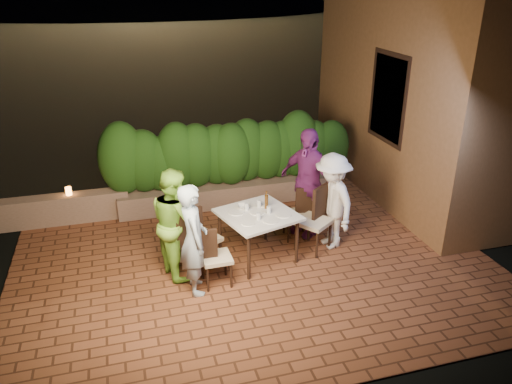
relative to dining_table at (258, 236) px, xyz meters
name	(u,v)px	position (x,y,z in m)	size (l,w,h in m)	color
ground	(256,268)	(-0.10, -0.24, -0.40)	(400.00, 400.00, 0.00)	black
terrace_floor	(247,254)	(-0.10, 0.26, -0.45)	(7.00, 6.00, 0.15)	brown
building_wall	(417,62)	(3.50, 1.76, 2.12)	(1.60, 5.00, 5.00)	brown
window_pane	(389,98)	(2.72, 1.26, 1.62)	(0.08, 1.00, 1.40)	black
window_frame	(389,98)	(2.71, 1.26, 1.62)	(0.06, 1.15, 1.55)	black
planter	(233,192)	(0.10, 2.06, -0.17)	(4.20, 0.55, 0.40)	#7D614F
hedge	(232,155)	(0.10, 2.06, 0.57)	(4.00, 0.70, 1.10)	#1C4312
parapet	(63,209)	(-2.90, 2.06, -0.12)	(2.20, 0.30, 0.50)	#7D614F
hill	(140,43)	(1.90, 59.76, -4.38)	(52.00, 40.00, 22.00)	black
dining_table	(258,236)	(0.00, 0.00, 0.00)	(1.01, 1.01, 0.75)	white
plate_nw	(248,223)	(-0.22, -0.27, 0.38)	(0.20, 0.20, 0.01)	white
plate_sw	(237,212)	(-0.29, 0.11, 0.38)	(0.23, 0.23, 0.01)	white
plate_ne	(284,215)	(0.34, -0.15, 0.38)	(0.23, 0.23, 0.01)	white
plate_se	(264,204)	(0.18, 0.26, 0.38)	(0.20, 0.20, 0.01)	white
plate_centre	(258,212)	(0.01, 0.04, 0.38)	(0.24, 0.24, 0.01)	white
plate_front	(271,220)	(0.11, -0.28, 0.38)	(0.23, 0.23, 0.01)	white
glass_nw	(258,216)	(-0.05, -0.19, 0.43)	(0.06, 0.06, 0.11)	silver
glass_sw	(247,207)	(-0.13, 0.15, 0.43)	(0.07, 0.07, 0.11)	silver
glass_ne	(269,210)	(0.16, -0.03, 0.43)	(0.06, 0.06, 0.11)	silver
glass_se	(259,204)	(0.08, 0.20, 0.43)	(0.07, 0.07, 0.11)	silver
beer_bottle	(266,200)	(0.17, 0.13, 0.51)	(0.05, 0.05, 0.28)	#492A0C
bowl	(244,206)	(-0.15, 0.24, 0.40)	(0.19, 0.19, 0.05)	white
chair_left_front	(216,256)	(-0.73, -0.50, 0.05)	(0.40, 0.40, 0.86)	black
chair_left_back	(202,237)	(-0.85, -0.02, 0.12)	(0.46, 0.46, 0.99)	black
chair_right_front	(314,220)	(0.89, 0.02, 0.13)	(0.47, 0.47, 1.01)	black
chair_right_back	(296,213)	(0.78, 0.46, 0.06)	(0.40, 0.40, 0.87)	black
diner_blue	(193,239)	(-1.04, -0.56, 0.40)	(0.57, 0.37, 1.56)	#A4BCD3
diner_green	(175,222)	(-1.21, -0.04, 0.42)	(0.77, 0.60, 1.59)	#7FC03C
diner_white	(332,201)	(1.20, 0.07, 0.39)	(0.99, 0.57, 1.53)	white
diner_purple	(307,182)	(0.99, 0.58, 0.52)	(1.05, 0.44, 1.80)	#7B2977
parapet_lamp	(69,191)	(-2.76, 2.06, 0.20)	(0.10, 0.10, 0.14)	orange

